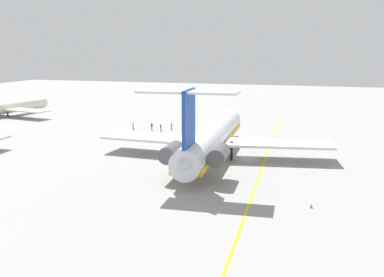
# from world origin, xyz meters

# --- Properties ---
(ground) EXTENTS (342.74, 342.74, 0.00)m
(ground) POSITION_xyz_m (0.00, 0.00, 0.00)
(ground) COLOR gray
(main_jetliner) EXTENTS (48.37, 42.89, 14.08)m
(main_jetliner) POSITION_xyz_m (-2.26, 6.09, 3.84)
(main_jetliner) COLOR silver
(main_jetliner) RESTS_ON ground
(airliner_mid_left) EXTENTS (30.24, 30.07, 9.05)m
(airliner_mid_left) POSITION_xyz_m (31.38, 76.76, 2.67)
(airliner_mid_left) COLOR silver
(airliner_mid_left) RESTS_ON ground
(ground_crew_near_nose) EXTENTS (0.29, 0.43, 1.78)m
(ground_crew_near_nose) POSITION_xyz_m (21.29, 32.23, 1.13)
(ground_crew_near_nose) COLOR black
(ground_crew_near_nose) RESTS_ON ground
(ground_crew_near_tail) EXTENTS (0.29, 0.42, 1.79)m
(ground_crew_near_tail) POSITION_xyz_m (21.74, 27.45, 1.13)
(ground_crew_near_tail) COLOR black
(ground_crew_near_tail) RESTS_ON ground
(ground_crew_portside) EXTENTS (0.28, 0.43, 1.78)m
(ground_crew_portside) POSITION_xyz_m (23.32, 22.88, 1.12)
(ground_crew_portside) COLOR black
(ground_crew_portside) RESTS_ON ground
(ground_crew_starboard) EXTENTS (0.45, 0.29, 1.79)m
(ground_crew_starboard) POSITION_xyz_m (20.71, 24.66, 1.14)
(ground_crew_starboard) COLOR black
(ground_crew_starboard) RESTS_ON ground
(safety_cone_nose) EXTENTS (0.40, 0.40, 0.55)m
(safety_cone_nose) POSITION_xyz_m (-22.94, -12.20, 0.28)
(safety_cone_nose) COLOR #EA590F
(safety_cone_nose) RESTS_ON ground
(taxiway_centreline) EXTENTS (105.73, 6.09, 0.01)m
(taxiway_centreline) POSITION_xyz_m (-0.90, -3.28, 0.00)
(taxiway_centreline) COLOR gold
(taxiway_centreline) RESTS_ON ground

